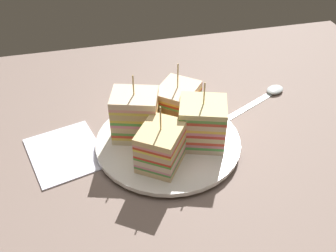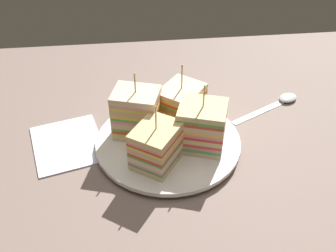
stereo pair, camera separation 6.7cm
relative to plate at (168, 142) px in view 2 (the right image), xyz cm
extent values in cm
cube|color=#7C685E|center=(0.00, 0.00, -1.76)|extent=(111.36, 79.82, 1.80)
cylinder|color=white|center=(0.00, 0.00, -0.54)|extent=(15.36, 15.36, 0.64)
cylinder|color=white|center=(0.00, 0.00, 0.17)|extent=(24.77, 24.77, 0.78)
cube|color=beige|center=(-2.87, -4.86, 1.03)|extent=(9.55, 9.73, 0.95)
cube|color=#9E7242|center=(-0.53, -2.02, 1.03)|extent=(4.88, 4.08, 0.95)
cube|color=#54AA4C|center=(-2.87, -4.86, 1.72)|extent=(9.55, 9.73, 0.42)
cube|color=pink|center=(-2.87, -4.86, 2.14)|extent=(9.55, 9.73, 0.42)
cube|color=#D34032|center=(-2.87, -4.86, 2.56)|extent=(9.55, 9.73, 0.42)
cube|color=#DFBB88|center=(-2.87, -4.86, 3.24)|extent=(9.55, 9.73, 0.95)
cube|color=#9E7242|center=(-0.53, -2.02, 3.24)|extent=(4.88, 4.08, 0.95)
cube|color=#5C9F4D|center=(-2.87, -4.86, 3.92)|extent=(9.55, 9.73, 0.42)
cube|color=#ECD44A|center=(-2.87, -4.86, 4.34)|extent=(9.55, 9.73, 0.42)
cube|color=#CFB484|center=(-2.87, -4.86, 5.03)|extent=(9.55, 9.73, 0.95)
cube|color=#9E7242|center=(-0.53, -2.02, 5.03)|extent=(4.88, 4.08, 0.95)
cube|color=#65AA4E|center=(-2.87, -4.86, 5.71)|extent=(9.55, 9.73, 0.42)
cube|color=#D14124|center=(-2.87, -4.86, 6.13)|extent=(9.55, 9.73, 0.42)
cube|color=#F0C74C|center=(-2.87, -4.86, 6.55)|extent=(9.55, 9.73, 0.42)
cube|color=beige|center=(-2.87, -4.86, 7.23)|extent=(9.55, 9.73, 0.95)
cylinder|color=tan|center=(-2.87, -4.86, 10.00)|extent=(0.24, 0.24, 4.59)
cube|color=beige|center=(5.03, -2.57, 1.09)|extent=(8.92, 7.88, 1.07)
cube|color=#B2844C|center=(1.51, -1.49, 1.09)|extent=(2.00, 5.65, 1.07)
cube|color=#F3C952|center=(5.03, -2.57, 1.89)|extent=(8.92, 7.88, 0.52)
cube|color=#E3472D|center=(5.03, -2.57, 2.41)|extent=(8.92, 7.88, 0.52)
cube|color=#65A947|center=(5.03, -2.57, 2.94)|extent=(8.92, 7.88, 0.52)
cube|color=beige|center=(5.03, -2.57, 3.73)|extent=(8.92, 7.88, 1.07)
cube|color=#B2844C|center=(1.51, -1.49, 3.73)|extent=(2.00, 5.65, 1.07)
cube|color=pink|center=(5.03, -2.57, 4.53)|extent=(8.92, 7.88, 0.52)
cube|color=#57B148|center=(5.03, -2.57, 5.05)|extent=(8.92, 7.88, 0.52)
cube|color=yellow|center=(5.03, -2.57, 5.57)|extent=(8.92, 7.88, 0.52)
cube|color=#DEC17A|center=(5.03, -2.57, 6.37)|extent=(8.92, 7.88, 1.07)
cube|color=#B2844C|center=(1.51, -1.49, 6.37)|extent=(2.00, 5.65, 1.07)
cube|color=#EDD74E|center=(5.03, -2.57, 7.16)|extent=(8.92, 7.88, 0.52)
cube|color=#F0A694|center=(5.03, -2.57, 7.69)|extent=(8.92, 7.88, 0.52)
cube|color=beige|center=(5.03, -2.57, 8.48)|extent=(8.92, 7.88, 1.07)
cylinder|color=tan|center=(5.03, -2.57, 10.81)|extent=(0.24, 0.24, 3.59)
cube|color=beige|center=(2.37, 5.12, 1.05)|extent=(9.24, 9.62, 0.98)
cube|color=#9E7242|center=(0.29, 2.09, 1.05)|extent=(5.06, 3.61, 0.98)
cube|color=#529441|center=(2.37, 5.12, 1.75)|extent=(9.24, 9.62, 0.41)
cube|color=pink|center=(2.37, 5.12, 2.16)|extent=(9.24, 9.62, 0.41)
cube|color=beige|center=(2.37, 5.12, 2.85)|extent=(9.24, 9.62, 0.98)
cube|color=#B2844C|center=(0.29, 2.09, 2.85)|extent=(5.06, 3.61, 0.98)
cube|color=#559E39|center=(2.37, 5.12, 3.55)|extent=(9.24, 9.62, 0.41)
cube|color=red|center=(2.37, 5.12, 3.95)|extent=(9.24, 9.62, 0.41)
cube|color=#DAB98C|center=(2.37, 5.12, 4.65)|extent=(9.24, 9.62, 0.98)
cube|color=#9E7242|center=(0.29, 2.09, 4.65)|extent=(5.06, 3.61, 0.98)
cube|color=#F2D94B|center=(2.37, 5.12, 5.34)|extent=(9.24, 9.62, 0.41)
cube|color=red|center=(2.37, 5.12, 5.75)|extent=(9.24, 9.62, 0.41)
cube|color=pink|center=(2.37, 5.12, 6.16)|extent=(9.24, 9.62, 0.41)
cube|color=#E0C181|center=(2.37, 5.12, 6.86)|extent=(9.24, 9.62, 0.98)
cylinder|color=tan|center=(2.37, 5.12, 9.42)|extent=(0.24, 0.24, 4.14)
cube|color=beige|center=(-5.36, 1.77, 1.01)|extent=(9.20, 8.67, 0.91)
cube|color=#9E7242|center=(-1.86, 0.64, 1.01)|extent=(2.31, 6.31, 0.91)
cube|color=#55AD4F|center=(-5.36, 1.77, 1.74)|extent=(9.20, 8.67, 0.53)
cube|color=pink|center=(-5.36, 1.77, 2.27)|extent=(9.20, 8.67, 0.53)
cube|color=#DD4732|center=(-5.36, 1.77, 2.80)|extent=(9.20, 8.67, 0.53)
cube|color=beige|center=(-5.36, 1.77, 3.52)|extent=(9.20, 8.67, 0.91)
cube|color=#B2844C|center=(-1.86, 0.64, 3.52)|extent=(2.31, 6.31, 0.91)
cube|color=#D13E33|center=(-5.36, 1.77, 4.24)|extent=(9.20, 8.67, 0.53)
cube|color=pink|center=(-5.36, 1.77, 4.77)|extent=(9.20, 8.67, 0.53)
cube|color=#FDC94B|center=(-5.36, 1.77, 5.31)|extent=(9.20, 8.67, 0.53)
cube|color=beige|center=(-5.36, 1.77, 6.03)|extent=(9.20, 8.67, 0.91)
cube|color=#9E7242|center=(-1.86, 0.64, 6.03)|extent=(2.31, 6.31, 0.91)
cube|color=#D34A31|center=(-5.36, 1.77, 6.75)|extent=(9.20, 8.67, 0.53)
cube|color=#65A44A|center=(-5.36, 1.77, 7.28)|extent=(9.20, 8.67, 0.53)
cube|color=beige|center=(-5.36, 1.77, 8.00)|extent=(9.20, 8.67, 0.91)
cylinder|color=tan|center=(-5.36, 1.77, 10.43)|extent=(0.24, 0.24, 3.95)
cylinder|color=#DBB568|center=(-0.09, 0.57, 0.90)|extent=(5.75, 5.75, 0.86)
cylinder|color=#F0D778|center=(0.02, -0.54, 1.44)|extent=(3.38, 3.40, 0.70)
cylinder|color=#EDCC83|center=(0.19, -0.73, 1.99)|extent=(6.11, 6.11, 0.50)
cylinder|color=#ECCE66|center=(-0.14, 1.47, 2.56)|extent=(4.73, 4.65, 1.39)
cylinder|color=#E9BE6A|center=(-1.80, 0.71, 2.61)|extent=(4.34, 4.35, 0.68)
cube|color=silver|center=(-18.36, -7.63, -0.73)|extent=(11.77, 6.81, 0.25)
ellipsoid|color=silver|center=(-25.39, -11.23, -0.36)|extent=(4.86, 4.37, 1.00)
cube|color=white|center=(17.32, -2.31, -0.61)|extent=(14.56, 15.96, 0.50)
camera|label=1|loc=(12.30, 50.68, 45.28)|focal=42.87mm
camera|label=2|loc=(5.73, 51.83, 45.28)|focal=42.87mm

